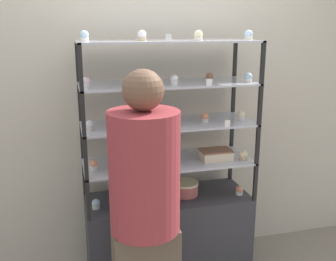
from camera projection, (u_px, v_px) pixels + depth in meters
The scene contains 33 objects.
back_wall at pixel (156, 99), 3.00m from camera, with size 8.00×0.05×2.60m.
display_base at pixel (168, 238), 2.91m from camera, with size 1.17×0.45×0.65m.
display_riser_lower at pixel (168, 163), 2.75m from camera, with size 1.17×0.45×0.27m.
display_riser_middle at pixel (168, 125), 2.68m from camera, with size 1.17×0.45×0.27m.
display_riser_upper at pixel (168, 85), 2.61m from camera, with size 1.17×0.45×0.27m.
display_riser_top at pixel (168, 43), 2.54m from camera, with size 1.17×0.45×0.27m.
layer_cake_centerpiece at pixel (185, 188), 2.85m from camera, with size 0.19×0.19×0.10m.
sheet_cake_frosted at pixel (216, 154), 2.78m from camera, with size 0.22×0.15×0.07m.
cupcake_0 at pixel (96, 204), 2.63m from camera, with size 0.05×0.05×0.07m.
cupcake_1 at pixel (239, 190), 2.85m from camera, with size 0.05×0.05×0.07m.
price_tag_0 at pixel (165, 208), 2.61m from camera, with size 0.04×0.00×0.04m.
cupcake_2 at pixel (94, 165), 2.57m from camera, with size 0.06×0.06×0.07m.
cupcake_3 at pixel (147, 163), 2.61m from camera, with size 0.06×0.06×0.07m.
cupcake_4 at pixel (243, 155), 2.76m from camera, with size 0.06×0.06×0.07m.
price_tag_1 at pixel (117, 173), 2.46m from camera, with size 0.04×0.00×0.04m.
cupcake_5 at pixel (89, 125), 2.48m from camera, with size 0.05×0.05×0.07m.
cupcake_6 at pixel (132, 125), 2.50m from camera, with size 0.05×0.05×0.07m.
cupcake_7 at pixel (170, 120), 2.62m from camera, with size 0.05×0.05×0.07m.
cupcake_8 at pixel (205, 117), 2.70m from camera, with size 0.05×0.05×0.07m.
cupcake_9 at pixel (241, 116), 2.75m from camera, with size 0.05×0.05×0.07m.
price_tag_2 at pixel (227, 123), 2.57m from camera, with size 0.04×0.00×0.04m.
cupcake_10 at pixel (86, 82), 2.41m from camera, with size 0.05×0.05×0.06m.
cupcake_11 at pixel (132, 81), 2.48m from camera, with size 0.05×0.05×0.06m.
cupcake_12 at pixel (174, 80), 2.51m from camera, with size 0.05×0.05×0.06m.
cupcake_13 at pixel (209, 78), 2.63m from camera, with size 0.05×0.05×0.06m.
cupcake_14 at pixel (248, 78), 2.62m from camera, with size 0.05×0.05×0.06m.
price_tag_3 at pixel (209, 82), 2.46m from camera, with size 0.04×0.00×0.04m.
cupcake_15 at pixel (84, 36), 2.32m from camera, with size 0.05×0.05×0.07m.
cupcake_16 at pixel (142, 36), 2.45m from camera, with size 0.05×0.05×0.07m.
cupcake_17 at pixel (198, 36), 2.46m from camera, with size 0.05×0.05×0.07m.
cupcake_18 at pixel (249, 35), 2.59m from camera, with size 0.05×0.05×0.07m.
price_tag_4 at pixel (168, 38), 2.33m from camera, with size 0.04×0.00×0.04m.
customer_figure at pixel (145, 209), 2.14m from camera, with size 0.38×0.38×1.64m.
Camera 1 is at (-0.67, -2.51, 1.85)m, focal length 42.00 mm.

